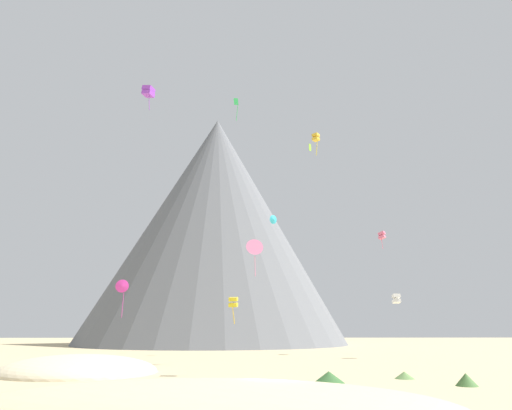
{
  "coord_description": "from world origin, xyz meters",
  "views": [
    {
      "loc": [
        -1.57,
        -26.66,
        4.34
      ],
      "look_at": [
        0.41,
        47.75,
        24.73
      ],
      "focal_mm": 31.68,
      "sensor_mm": 36.0,
      "label": 1
    }
  ],
  "objects_px": {
    "rock_massif": "(215,231)",
    "kite_cyan_mid": "(274,219)",
    "kite_yellow_low": "(233,302)",
    "kite_lime_high": "(310,147)",
    "kite_rainbow_mid": "(382,235)",
    "kite_magenta_low": "(122,287)",
    "bush_ridge_crest": "(404,375)",
    "kite_pink_mid": "(255,248)",
    "kite_gold_high": "(316,138)",
    "kite_green_high": "(236,105)",
    "kite_white_low": "(396,299)",
    "bush_far_left": "(329,377)",
    "kite_violet_high": "(148,92)",
    "bush_scatter_east": "(466,380)",
    "bush_near_left": "(398,402)"
  },
  "relations": [
    {
      "from": "bush_near_left",
      "to": "bush_far_left",
      "type": "bearing_deg",
      "value": 99.35
    },
    {
      "from": "bush_far_left",
      "to": "kite_lime_high",
      "type": "bearing_deg",
      "value": 82.26
    },
    {
      "from": "bush_ridge_crest",
      "to": "kite_gold_high",
      "type": "xyz_separation_m",
      "value": [
        -3.83,
        19.38,
        31.47
      ]
    },
    {
      "from": "bush_scatter_east",
      "to": "kite_white_low",
      "type": "bearing_deg",
      "value": 79.44
    },
    {
      "from": "kite_green_high",
      "to": "kite_lime_high",
      "type": "distance_m",
      "value": 27.72
    },
    {
      "from": "bush_far_left",
      "to": "kite_green_high",
      "type": "relative_size",
      "value": 0.66
    },
    {
      "from": "bush_ridge_crest",
      "to": "kite_lime_high",
      "type": "xyz_separation_m",
      "value": [
        -0.99,
        43.49,
        39.96
      ]
    },
    {
      "from": "bush_scatter_east",
      "to": "kite_rainbow_mid",
      "type": "height_order",
      "value": "kite_rainbow_mid"
    },
    {
      "from": "bush_ridge_crest",
      "to": "kite_gold_high",
      "type": "distance_m",
      "value": 37.16
    },
    {
      "from": "kite_white_low",
      "to": "kite_violet_high",
      "type": "bearing_deg",
      "value": 22.72
    },
    {
      "from": "bush_scatter_east",
      "to": "kite_white_low",
      "type": "distance_m",
      "value": 35.23
    },
    {
      "from": "bush_far_left",
      "to": "kite_lime_high",
      "type": "xyz_separation_m",
      "value": [
        6.3,
        46.37,
        39.81
      ]
    },
    {
      "from": "kite_rainbow_mid",
      "to": "rock_massif",
      "type": "bearing_deg",
      "value": -111.52
    },
    {
      "from": "bush_near_left",
      "to": "kite_magenta_low",
      "type": "relative_size",
      "value": 0.23
    },
    {
      "from": "kite_cyan_mid",
      "to": "kite_rainbow_mid",
      "type": "height_order",
      "value": "kite_cyan_mid"
    },
    {
      "from": "bush_far_left",
      "to": "kite_violet_high",
      "type": "relative_size",
      "value": 0.72
    },
    {
      "from": "kite_pink_mid",
      "to": "kite_gold_high",
      "type": "distance_m",
      "value": 19.61
    },
    {
      "from": "bush_ridge_crest",
      "to": "kite_cyan_mid",
      "type": "xyz_separation_m",
      "value": [
        -9.16,
        35.84,
        22.83
      ]
    },
    {
      "from": "kite_violet_high",
      "to": "kite_pink_mid",
      "type": "relative_size",
      "value": 0.73
    },
    {
      "from": "kite_rainbow_mid",
      "to": "kite_green_high",
      "type": "height_order",
      "value": "kite_green_high"
    },
    {
      "from": "kite_magenta_low",
      "to": "bush_ridge_crest",
      "type": "bearing_deg",
      "value": -61.77
    },
    {
      "from": "bush_ridge_crest",
      "to": "kite_gold_high",
      "type": "bearing_deg",
      "value": 101.19
    },
    {
      "from": "kite_violet_high",
      "to": "kite_lime_high",
      "type": "xyz_separation_m",
      "value": [
        27.09,
        28.4,
        3.63
      ]
    },
    {
      "from": "kite_white_low",
      "to": "kite_gold_high",
      "type": "height_order",
      "value": "kite_gold_high"
    },
    {
      "from": "bush_far_left",
      "to": "bush_near_left",
      "type": "bearing_deg",
      "value": -80.65
    },
    {
      "from": "bush_scatter_east",
      "to": "kite_pink_mid",
      "type": "distance_m",
      "value": 30.7
    },
    {
      "from": "bush_far_left",
      "to": "kite_white_low",
      "type": "bearing_deg",
      "value": 61.96
    },
    {
      "from": "kite_lime_high",
      "to": "kite_rainbow_mid",
      "type": "bearing_deg",
      "value": 153.1
    },
    {
      "from": "kite_yellow_low",
      "to": "kite_rainbow_mid",
      "type": "bearing_deg",
      "value": -117.02
    },
    {
      "from": "kite_yellow_low",
      "to": "kite_green_high",
      "type": "distance_m",
      "value": 35.2
    },
    {
      "from": "kite_cyan_mid",
      "to": "kite_magenta_low",
      "type": "xyz_separation_m",
      "value": [
        -23.69,
        -8.61,
        -12.71
      ]
    },
    {
      "from": "kite_white_low",
      "to": "kite_green_high",
      "type": "bearing_deg",
      "value": 21.19
    },
    {
      "from": "kite_yellow_low",
      "to": "kite_green_high",
      "type": "xyz_separation_m",
      "value": [
        -0.33,
        17.32,
        30.64
      ]
    },
    {
      "from": "kite_magenta_low",
      "to": "kite_cyan_mid",
      "type": "bearing_deg",
      "value": -2.13
    },
    {
      "from": "bush_far_left",
      "to": "kite_pink_mid",
      "type": "height_order",
      "value": "kite_pink_mid"
    },
    {
      "from": "bush_ridge_crest",
      "to": "kite_lime_high",
      "type": "distance_m",
      "value": 59.07
    },
    {
      "from": "bush_near_left",
      "to": "kite_gold_high",
      "type": "relative_size",
      "value": 0.38
    },
    {
      "from": "kite_lime_high",
      "to": "rock_massif",
      "type": "bearing_deg",
      "value": -65.6
    },
    {
      "from": "kite_white_low",
      "to": "kite_green_high",
      "type": "relative_size",
      "value": 0.38
    },
    {
      "from": "rock_massif",
      "to": "kite_cyan_mid",
      "type": "bearing_deg",
      "value": -75.59
    },
    {
      "from": "kite_yellow_low",
      "to": "kite_lime_high",
      "type": "distance_m",
      "value": 54.57
    },
    {
      "from": "bush_ridge_crest",
      "to": "kite_rainbow_mid",
      "type": "xyz_separation_m",
      "value": [
        10.74,
        37.76,
        20.41
      ]
    },
    {
      "from": "bush_scatter_east",
      "to": "kite_yellow_low",
      "type": "relative_size",
      "value": 0.66
    },
    {
      "from": "kite_cyan_mid",
      "to": "kite_green_high",
      "type": "xyz_separation_m",
      "value": [
        -6.59,
        -15.65,
        14.32
      ]
    },
    {
      "from": "kite_violet_high",
      "to": "kite_magenta_low",
      "type": "distance_m",
      "value": 29.27
    },
    {
      "from": "rock_massif",
      "to": "kite_green_high",
      "type": "xyz_separation_m",
      "value": [
        7.47,
        -70.36,
        4.92
      ]
    },
    {
      "from": "kite_rainbow_mid",
      "to": "kite_lime_high",
      "type": "distance_m",
      "value": 23.51
    },
    {
      "from": "kite_rainbow_mid",
      "to": "kite_lime_high",
      "type": "bearing_deg",
      "value": -80.3
    },
    {
      "from": "kite_pink_mid",
      "to": "kite_gold_high",
      "type": "bearing_deg",
      "value": -170.62
    },
    {
      "from": "rock_massif",
      "to": "kite_pink_mid",
      "type": "height_order",
      "value": "rock_massif"
    }
  ]
}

